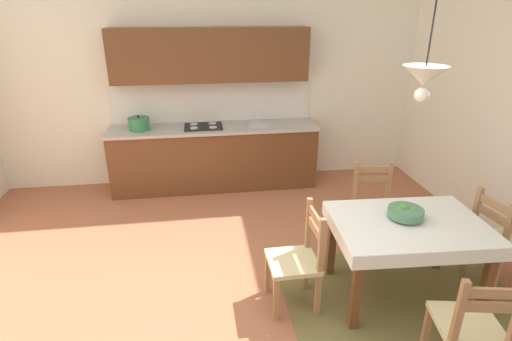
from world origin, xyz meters
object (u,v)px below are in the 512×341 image
(dining_chair_camera_side, at_px, (470,328))
(fruit_bowl, at_px, (405,212))
(kitchen_cabinetry, at_px, (213,129))
(dining_chair_tv_side, at_px, (297,260))
(dining_chair_kitchen_side, at_px, (373,209))
(dining_chair_window_side, at_px, (498,242))
(pendant_lamp, at_px, (424,77))
(dining_table, at_px, (407,236))

(dining_chair_camera_side, relative_size, fruit_bowl, 3.10)
(kitchen_cabinetry, relative_size, fruit_bowl, 9.63)
(kitchen_cabinetry, distance_m, dining_chair_tv_side, 2.76)
(dining_chair_tv_side, xyz_separation_m, fruit_bowl, (0.95, 0.03, 0.37))
(dining_chair_kitchen_side, bearing_deg, dining_chair_window_side, -41.87)
(dining_chair_window_side, distance_m, fruit_bowl, 1.02)
(dining_chair_window_side, xyz_separation_m, pendant_lamp, (-1.04, -0.09, 1.54))
(dining_chair_tv_side, bearing_deg, kitchen_cabinetry, 102.12)
(dining_chair_kitchen_side, xyz_separation_m, dining_chair_tv_side, (-1.02, -0.79, 0.00))
(dining_chair_camera_side, bearing_deg, dining_chair_window_side, 45.41)
(dining_chair_camera_side, height_order, pendant_lamp, pendant_lamp)
(dining_chair_tv_side, xyz_separation_m, dining_chair_camera_side, (0.97, -0.93, 0.00))
(dining_table, bearing_deg, dining_chair_window_side, 2.48)
(dining_table, xyz_separation_m, dining_chair_window_side, (0.94, 0.04, -0.18))
(dining_chair_window_side, bearing_deg, dining_chair_kitchen_side, 138.13)
(kitchen_cabinetry, relative_size, dining_chair_window_side, 3.11)
(dining_table, relative_size, dining_chair_window_side, 1.43)
(kitchen_cabinetry, height_order, dining_chair_kitchen_side, kitchen_cabinetry)
(dining_chair_tv_side, height_order, dining_chair_window_side, same)
(dining_chair_kitchen_side, xyz_separation_m, pendant_lamp, (-0.17, -0.87, 1.54))
(dining_chair_tv_side, xyz_separation_m, dining_chair_window_side, (1.89, 0.01, 0.00))
(fruit_bowl, distance_m, pendant_lamp, 1.18)
(dining_chair_camera_side, xyz_separation_m, fruit_bowl, (-0.02, 0.96, 0.37))
(kitchen_cabinetry, bearing_deg, dining_chair_tv_side, -77.88)
(fruit_bowl, bearing_deg, dining_table, -78.05)
(dining_chair_camera_side, distance_m, pendant_lamp, 1.76)
(pendant_lamp, bearing_deg, fruit_bowl, 51.45)
(dining_chair_window_side, relative_size, fruit_bowl, 3.10)
(kitchen_cabinetry, bearing_deg, pendant_lamp, -62.56)
(kitchen_cabinetry, distance_m, dining_chair_window_side, 3.65)
(dining_table, distance_m, dining_chair_camera_side, 0.91)
(kitchen_cabinetry, xyz_separation_m, dining_chair_window_side, (2.47, -2.66, -0.41))
(dining_table, height_order, dining_chair_window_side, dining_chair_window_side)
(dining_chair_kitchen_side, bearing_deg, fruit_bowl, -95.73)
(dining_chair_window_side, distance_m, pendant_lamp, 1.86)
(dining_table, relative_size, dining_chair_kitchen_side, 1.43)
(dining_chair_camera_side, relative_size, dining_chair_window_side, 1.00)
(pendant_lamp, bearing_deg, kitchen_cabinetry, 117.44)
(dining_table, bearing_deg, fruit_bowl, 101.95)
(dining_chair_kitchen_side, distance_m, dining_chair_camera_side, 1.72)
(dining_chair_kitchen_side, height_order, pendant_lamp, pendant_lamp)
(dining_chair_tv_side, distance_m, fruit_bowl, 1.02)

